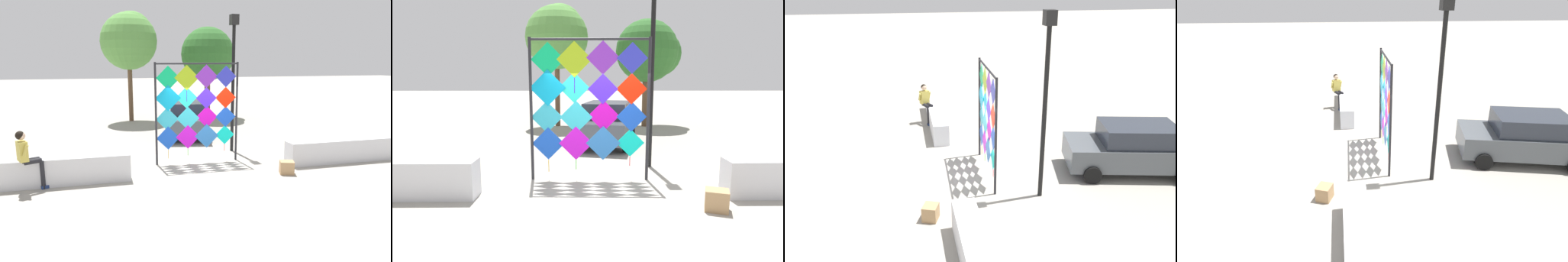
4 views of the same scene
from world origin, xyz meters
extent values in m
plane|color=#9E998E|center=(0.00, 0.00, 0.00)|extent=(120.00, 120.00, 0.00)
cube|color=silver|center=(-4.87, -0.33, 0.38)|extent=(4.70, 0.56, 0.77)
cylinder|color=#232328|center=(-1.58, 0.86, 1.65)|extent=(0.07, 0.07, 3.31)
cylinder|color=#232328|center=(1.14, 0.78, 1.65)|extent=(0.07, 0.07, 3.31)
cylinder|color=#232328|center=(-0.22, 0.82, 3.26)|extent=(2.71, 0.14, 0.06)
cube|color=blue|center=(-1.19, 0.85, 0.87)|extent=(0.77, 0.03, 0.77)
cylinder|color=gold|center=(-1.19, 0.86, 0.33)|extent=(0.02, 0.02, 0.31)
cube|color=#D513E6|center=(-0.54, 0.82, 0.88)|extent=(0.80, 0.04, 0.80)
cylinder|color=#27E516|center=(-0.54, 0.83, 0.36)|extent=(0.02, 0.02, 0.24)
cube|color=blue|center=(0.10, 0.79, 0.89)|extent=(0.81, 0.04, 0.81)
cube|color=#0AE7D3|center=(0.74, 0.80, 0.89)|extent=(0.66, 0.03, 0.66)
cylinder|color=red|center=(0.74, 0.81, 0.45)|extent=(0.02, 0.02, 0.23)
cube|color=#2DB3D1|center=(-1.22, 0.86, 1.50)|extent=(0.75, 0.03, 0.75)
cube|color=#2FC7E1|center=(-0.53, 0.83, 1.50)|extent=(0.76, 0.03, 0.76)
cube|color=#D10BC0|center=(0.11, 0.82, 1.53)|extent=(0.73, 0.03, 0.73)
cylinder|color=#16E528|center=(0.11, 0.83, 1.04)|extent=(0.02, 0.02, 0.24)
cube|color=blue|center=(0.75, 0.80, 1.51)|extent=(0.70, 0.03, 0.70)
cube|color=#0A9FD5|center=(-1.18, 0.84, 2.17)|extent=(0.84, 0.04, 0.84)
cube|color=#25E7D4|center=(-0.58, 0.85, 2.18)|extent=(0.71, 0.03, 0.71)
cube|color=#4721EA|center=(0.08, 0.80, 2.15)|extent=(0.70, 0.03, 0.70)
cube|color=#F61C05|center=(0.74, 0.79, 2.15)|extent=(0.71, 0.03, 0.71)
cube|color=#0ED377|center=(-1.17, 0.85, 2.81)|extent=(0.78, 0.03, 0.78)
cylinder|color=#E51677|center=(-1.17, 0.86, 2.23)|extent=(0.02, 0.02, 0.39)
cube|color=#ADD71D|center=(-0.57, 0.83, 2.81)|extent=(0.81, 0.04, 0.81)
cylinder|color=#4516E5|center=(-0.57, 0.84, 2.23)|extent=(0.02, 0.02, 0.36)
cube|color=purple|center=(0.08, 0.81, 2.85)|extent=(0.76, 0.03, 0.76)
cylinder|color=#71E516|center=(0.08, 0.82, 2.30)|extent=(0.02, 0.02, 0.34)
cube|color=#3238D4|center=(0.74, 0.78, 2.84)|extent=(0.70, 0.03, 0.70)
cylinder|color=yellow|center=(0.74, 0.79, 2.37)|extent=(0.02, 0.02, 0.24)
cylinder|color=black|center=(-4.83, -0.62, 0.38)|extent=(0.11, 0.11, 0.77)
cylinder|color=black|center=(-5.02, -0.71, 0.80)|extent=(0.44, 0.30, 0.13)
cube|color=navy|center=(-4.78, -0.59, 0.04)|extent=(0.26, 0.20, 0.09)
cylinder|color=black|center=(-4.91, -0.47, 0.38)|extent=(0.11, 0.11, 0.77)
cylinder|color=black|center=(-5.09, -0.56, 0.80)|extent=(0.44, 0.30, 0.13)
cube|color=navy|center=(-4.85, -0.44, 0.04)|extent=(0.26, 0.20, 0.09)
cube|color=gold|center=(-5.25, -0.73, 1.09)|extent=(0.34, 0.41, 0.52)
sphere|color=#DBB293|center=(-5.25, -0.73, 1.49)|extent=(0.22, 0.22, 0.22)
sphere|color=black|center=(-5.26, -0.74, 1.50)|extent=(0.22, 0.22, 0.22)
cylinder|color=gold|center=(-5.13, -0.92, 1.14)|extent=(0.19, 0.15, 0.31)
cylinder|color=gold|center=(-5.33, -0.52, 1.14)|extent=(0.19, 0.15, 0.31)
cube|color=#4C5156|center=(0.50, 5.20, 0.61)|extent=(2.50, 4.21, 0.70)
cube|color=#282D38|center=(0.53, 5.34, 1.25)|extent=(1.92, 2.47, 0.56)
cylinder|color=black|center=(1.03, 3.71, 0.26)|extent=(0.31, 0.56, 0.52)
cylinder|color=black|center=(-0.61, 4.08, 0.26)|extent=(0.31, 0.56, 0.52)
cylinder|color=black|center=(-0.04, 6.69, 0.26)|extent=(0.31, 0.56, 0.52)
cube|color=tan|center=(2.06, -1.07, 0.19)|extent=(0.50, 0.47, 0.39)
cylinder|color=black|center=(1.44, 1.98, 2.29)|extent=(0.12, 0.12, 4.59)
cube|color=black|center=(1.44, 1.98, 4.77)|extent=(0.28, 0.28, 0.36)
camera|label=1|loc=(-3.19, -10.33, 3.35)|focal=32.70mm
camera|label=2|loc=(-0.36, -6.71, 2.38)|focal=30.03mm
camera|label=3|loc=(10.90, -1.52, 5.68)|focal=37.53mm
camera|label=4|loc=(8.91, -0.55, 4.88)|focal=28.41mm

